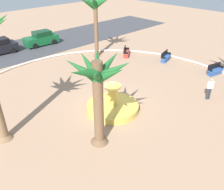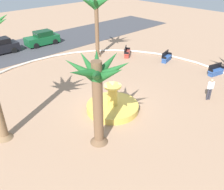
{
  "view_description": "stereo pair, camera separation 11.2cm",
  "coord_description": "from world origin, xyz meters",
  "px_view_note": "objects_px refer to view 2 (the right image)",
  "views": [
    {
      "loc": [
        -9.86,
        -10.22,
        9.09
      ],
      "look_at": [
        -0.09,
        -0.12,
        1.0
      ],
      "focal_mm": 37.81,
      "sensor_mm": 36.0,
      "label": 1
    },
    {
      "loc": [
        -9.78,
        -10.3,
        9.09
      ],
      "look_at": [
        -0.09,
        -0.12,
        1.0
      ],
      "focal_mm": 37.81,
      "sensor_mm": 36.0,
      "label": 2
    }
  ],
  "objects_px": {
    "fountain": "(113,106)",
    "palm_tree_by_curb": "(97,8)",
    "bench_north": "(127,53)",
    "person_pedestrian_stroll": "(210,88)",
    "bench_west": "(216,71)",
    "parked_car_second": "(42,38)",
    "palm_tree_far_side": "(97,84)",
    "bench_southwest": "(166,58)"
  },
  "relations": [
    {
      "from": "bench_southwest",
      "to": "palm_tree_by_curb",
      "type": "bearing_deg",
      "value": 124.78
    },
    {
      "from": "bench_north",
      "to": "person_pedestrian_stroll",
      "type": "distance_m",
      "value": 10.71
    },
    {
      "from": "fountain",
      "to": "palm_tree_by_curb",
      "type": "relative_size",
      "value": 0.57
    },
    {
      "from": "palm_tree_by_curb",
      "to": "bench_north",
      "type": "height_order",
      "value": "palm_tree_by_curb"
    },
    {
      "from": "palm_tree_far_side",
      "to": "palm_tree_by_curb",
      "type": "bearing_deg",
      "value": 49.68
    },
    {
      "from": "bench_west",
      "to": "bench_north",
      "type": "distance_m",
      "value": 9.1
    },
    {
      "from": "person_pedestrian_stroll",
      "to": "parked_car_second",
      "type": "relative_size",
      "value": 0.42
    },
    {
      "from": "palm_tree_far_side",
      "to": "bench_west",
      "type": "relative_size",
      "value": 3.1
    },
    {
      "from": "palm_tree_by_curb",
      "to": "palm_tree_far_side",
      "type": "height_order",
      "value": "palm_tree_by_curb"
    },
    {
      "from": "person_pedestrian_stroll",
      "to": "parked_car_second",
      "type": "height_order",
      "value": "person_pedestrian_stroll"
    },
    {
      "from": "fountain",
      "to": "parked_car_second",
      "type": "distance_m",
      "value": 16.84
    },
    {
      "from": "bench_north",
      "to": "parked_car_second",
      "type": "bearing_deg",
      "value": 114.89
    },
    {
      "from": "palm_tree_by_curb",
      "to": "bench_west",
      "type": "height_order",
      "value": "palm_tree_by_curb"
    },
    {
      "from": "parked_car_second",
      "to": "bench_west",
      "type": "bearing_deg",
      "value": -69.66
    },
    {
      "from": "palm_tree_far_side",
      "to": "bench_north",
      "type": "xyz_separation_m",
      "value": [
        11.23,
        8.41,
        -3.37
      ]
    },
    {
      "from": "palm_tree_by_curb",
      "to": "parked_car_second",
      "type": "xyz_separation_m",
      "value": [
        -2.29,
        7.67,
        -4.17
      ]
    },
    {
      "from": "palm_tree_far_side",
      "to": "bench_north",
      "type": "distance_m",
      "value": 14.43
    },
    {
      "from": "palm_tree_by_curb",
      "to": "palm_tree_far_side",
      "type": "relative_size",
      "value": 1.22
    },
    {
      "from": "bench_west",
      "to": "bench_north",
      "type": "bearing_deg",
      "value": 104.92
    },
    {
      "from": "palm_tree_by_curb",
      "to": "bench_west",
      "type": "relative_size",
      "value": 3.78
    },
    {
      "from": "bench_southwest",
      "to": "person_pedestrian_stroll",
      "type": "height_order",
      "value": "person_pedestrian_stroll"
    },
    {
      "from": "parked_car_second",
      "to": "bench_north",
      "type": "bearing_deg",
      "value": -65.11
    },
    {
      "from": "fountain",
      "to": "person_pedestrian_stroll",
      "type": "bearing_deg",
      "value": -32.32
    },
    {
      "from": "fountain",
      "to": "bench_north",
      "type": "bearing_deg",
      "value": 37.97
    },
    {
      "from": "bench_southwest",
      "to": "parked_car_second",
      "type": "height_order",
      "value": "parked_car_second"
    },
    {
      "from": "fountain",
      "to": "palm_tree_far_side",
      "type": "xyz_separation_m",
      "value": [
        -2.82,
        -1.85,
        3.42
      ]
    },
    {
      "from": "fountain",
      "to": "parked_car_second",
      "type": "relative_size",
      "value": 0.88
    },
    {
      "from": "bench_west",
      "to": "parked_car_second",
      "type": "distance_m",
      "value": 19.86
    },
    {
      "from": "parked_car_second",
      "to": "bench_southwest",
      "type": "bearing_deg",
      "value": -64.75
    },
    {
      "from": "bench_west",
      "to": "person_pedestrian_stroll",
      "type": "xyz_separation_m",
      "value": [
        -4.6,
        -1.66,
        0.61
      ]
    },
    {
      "from": "parked_car_second",
      "to": "palm_tree_far_side",
      "type": "bearing_deg",
      "value": -110.09
    },
    {
      "from": "palm_tree_by_curb",
      "to": "palm_tree_far_side",
      "type": "xyz_separation_m",
      "value": [
        -8.96,
        -10.56,
        -1.24
      ]
    },
    {
      "from": "fountain",
      "to": "palm_tree_by_curb",
      "type": "distance_m",
      "value": 11.64
    },
    {
      "from": "bench_southwest",
      "to": "palm_tree_far_side",
      "type": "bearing_deg",
      "value": -160.55
    },
    {
      "from": "palm_tree_by_curb",
      "to": "person_pedestrian_stroll",
      "type": "relative_size",
      "value": 3.7
    },
    {
      "from": "fountain",
      "to": "person_pedestrian_stroll",
      "type": "relative_size",
      "value": 2.1
    },
    {
      "from": "bench_west",
      "to": "bench_southwest",
      "type": "distance_m",
      "value": 5.03
    },
    {
      "from": "fountain",
      "to": "bench_north",
      "type": "distance_m",
      "value": 10.67
    },
    {
      "from": "bench_north",
      "to": "bench_southwest",
      "type": "height_order",
      "value": "same"
    },
    {
      "from": "fountain",
      "to": "palm_tree_far_side",
      "type": "relative_size",
      "value": 0.69
    },
    {
      "from": "fountain",
      "to": "palm_tree_by_curb",
      "type": "height_order",
      "value": "palm_tree_by_curb"
    },
    {
      "from": "bench_north",
      "to": "person_pedestrian_stroll",
      "type": "relative_size",
      "value": 0.92
    }
  ]
}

